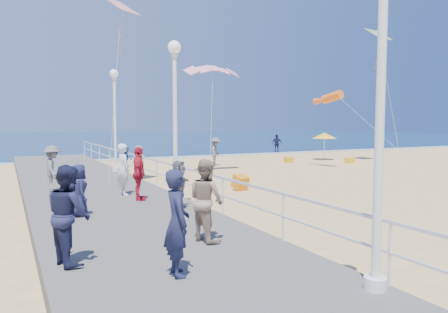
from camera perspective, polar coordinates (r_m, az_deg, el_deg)
name	(u,v)px	position (r m, az deg, el deg)	size (l,w,h in m)	color
ground	(303,198)	(17.69, 10.24, -5.35)	(160.00, 160.00, 0.00)	#DBB972
ocean	(73,139)	(79.66, -19.08, 2.23)	(160.00, 90.00, 0.05)	#0B2647
surf_line	(150,158)	(36.10, -9.67, -0.20)	(160.00, 1.20, 0.04)	silver
boardwalk	(113,210)	(14.51, -14.35, -6.82)	(5.00, 44.00, 0.40)	#635F5A
railing	(184,174)	(15.04, -5.28, -2.24)	(0.05, 42.00, 0.55)	white
lamp_post_near	(381,81)	(7.13, 19.83, 9.26)	(0.44, 0.44, 5.32)	white
lamp_post_mid	(175,103)	(14.84, -6.43, 6.98)	(0.44, 0.44, 5.32)	white
lamp_post_far	(115,109)	(23.49, -14.09, 6.01)	(0.44, 0.44, 5.32)	white
woman_holding_toddler	(124,169)	(16.02, -12.95, -1.65)	(0.67, 0.44, 1.85)	silver
toddler_held	(127,158)	(16.16, -12.59, -0.22)	(0.44, 0.35, 0.91)	#336EC2
spectator_0	(177,222)	(7.59, -6.15, -8.57)	(0.67, 0.44, 1.84)	#1A1E3A
spectator_1	(206,200)	(9.69, -2.35, -5.69)	(0.89, 0.69, 1.83)	gray
spectator_2	(53,169)	(17.54, -21.48, -1.48)	(1.13, 0.65, 1.75)	slate
spectator_3	(139,174)	(14.85, -11.07, -2.19)	(1.06, 0.44, 1.80)	red
spectator_4	(79,190)	(12.83, -18.42, -4.20)	(0.71, 0.46, 1.46)	#191B38
spectator_5	(179,185)	(13.14, -5.91, -3.72)	(1.38, 0.44, 1.48)	#56555A
spectator_7	(69,214)	(8.63, -19.64, -7.14)	(0.90, 0.70, 1.86)	#1A1D3B
beach_walker_a	(216,152)	(29.74, -1.10, 0.64)	(1.25, 0.72, 1.93)	slate
beach_walker_b	(277,144)	(41.92, 6.92, 1.68)	(1.04, 0.43, 1.78)	#191938
beach_walker_c	(139,160)	(25.31, -11.06, -0.45)	(0.81, 0.53, 1.66)	#989869
box_kite	(240,184)	(19.23, 2.15, -3.57)	(0.55, 0.55, 0.60)	#D84E0C
beach_umbrella	(324,136)	(34.98, 12.97, 2.68)	(1.90, 1.90, 2.14)	white
beach_chair_left	(289,160)	(32.32, 8.45, -0.44)	(0.55, 0.55, 0.40)	gold
beach_chair_right	(350,161)	(32.71, 16.10, -0.52)	(0.55, 0.55, 0.40)	yellow
kite_parafoil	(213,68)	(25.79, -1.48, 11.46)	(3.40, 0.90, 0.30)	#F21C4F
kite_windsock	(332,97)	(28.88, 13.96, 7.55)	(0.56, 0.56, 2.31)	orange
kite_diamond_multi	(379,34)	(34.56, 19.53, 14.81)	(1.60, 1.60, 0.02)	#17ABC7
kite_diamond_redwhite	(121,6)	(21.58, -13.29, 18.61)	(1.43, 1.43, 0.02)	red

